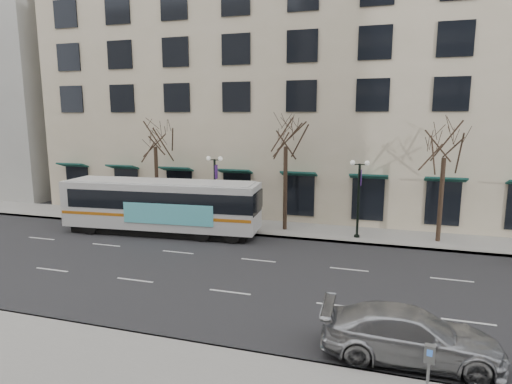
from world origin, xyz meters
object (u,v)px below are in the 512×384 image
at_px(pay_station, 429,358).
at_px(lamp_post_right, 359,195).
at_px(tree_far_right, 445,142).
at_px(lamp_post_left, 215,188).
at_px(silver_car, 410,335).
at_px(city_bus, 162,205).
at_px(tree_far_left, 155,134).
at_px(tree_far_mid, 286,132).

bearing_deg(pay_station, lamp_post_right, 108.60).
bearing_deg(pay_station, tree_far_right, 90.84).
bearing_deg(lamp_post_left, silver_car, -47.73).
bearing_deg(city_bus, tree_far_left, 120.39).
height_order(city_bus, silver_car, city_bus).
bearing_deg(tree_far_right, silver_car, -99.30).
relative_size(tree_far_mid, lamp_post_left, 1.64).
relative_size(lamp_post_right, city_bus, 0.38).
distance_m(lamp_post_left, silver_car, 18.88).
xyz_separation_m(tree_far_left, lamp_post_right, (15.01, -0.60, -3.75)).
xyz_separation_m(lamp_post_right, city_bus, (-12.92, -2.40, -0.94)).
bearing_deg(tree_far_mid, silver_car, -62.23).
bearing_deg(tree_far_mid, lamp_post_right, -6.83).
distance_m(tree_far_left, pay_station, 24.95).
distance_m(tree_far_left, city_bus, 5.95).
height_order(tree_far_right, lamp_post_left, tree_far_right).
distance_m(tree_far_mid, city_bus, 9.77).
bearing_deg(tree_far_right, lamp_post_right, -173.15).
bearing_deg(lamp_post_right, pay_station, -79.09).
distance_m(tree_far_mid, tree_far_right, 10.01).
height_order(tree_far_left, tree_far_right, tree_far_left).
bearing_deg(tree_far_right, city_bus, -170.50).
xyz_separation_m(tree_far_mid, city_bus, (-7.91, -3.00, -4.90)).
xyz_separation_m(lamp_post_right, silver_car, (2.62, -13.89, -2.10)).
height_order(lamp_post_left, city_bus, lamp_post_left).
distance_m(tree_far_mid, silver_car, 17.46).
bearing_deg(lamp_post_left, tree_far_mid, 6.85).
height_order(tree_far_left, city_bus, tree_far_left).
relative_size(tree_far_right, pay_station, 5.77).
relative_size(tree_far_mid, lamp_post_right, 1.64).
relative_size(tree_far_left, city_bus, 0.61).
xyz_separation_m(tree_far_mid, tree_far_right, (10.00, -0.00, -0.48)).
height_order(tree_far_mid, silver_car, tree_far_mid).
relative_size(tree_far_mid, pay_station, 6.12).
distance_m(tree_far_right, silver_car, 15.70).
bearing_deg(tree_far_left, lamp_post_right, -2.29).
bearing_deg(tree_far_left, pay_station, -42.14).
distance_m(lamp_post_right, silver_car, 14.29).
xyz_separation_m(lamp_post_left, city_bus, (-2.92, -2.40, -0.94)).
height_order(tree_far_mid, tree_far_right, tree_far_mid).
distance_m(tree_far_right, pay_station, 17.26).
bearing_deg(silver_car, tree_far_mid, 25.86).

